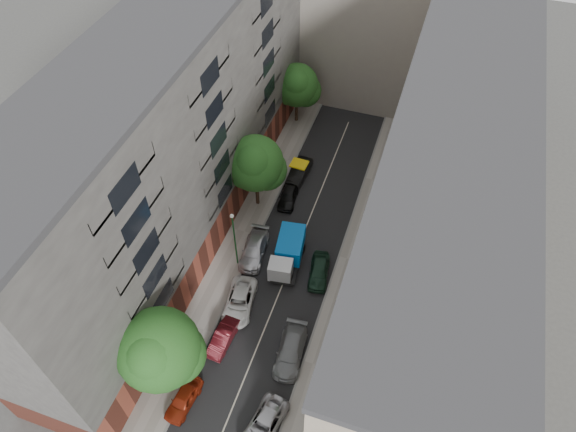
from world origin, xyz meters
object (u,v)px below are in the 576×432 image
at_px(car_left_2, 240,301).
at_px(car_right_1, 291,351).
at_px(car_left_5, 299,172).
at_px(car_right_0, 264,424).
at_px(car_left_1, 223,338).
at_px(lamp_post, 234,235).
at_px(car_right_2, 319,271).
at_px(pedestrian, 367,227).
at_px(tree_far, 297,87).
at_px(car_left_3, 254,250).
at_px(car_left_0, 184,399).
at_px(tarp_truck, 288,253).
at_px(tree_near, 160,352).
at_px(tree_mid, 256,165).
at_px(car_left_4, 288,196).

distance_m(car_left_2, car_right_1, 6.36).
relative_size(car_left_5, car_right_0, 0.98).
bearing_deg(car_left_1, lamp_post, 107.46).
distance_m(car_right_2, pedestrian, 6.84).
relative_size(tree_far, pedestrian, 3.82).
xyz_separation_m(car_left_3, lamp_post, (-1.08, -1.51, 3.56)).
xyz_separation_m(car_left_0, tree_far, (-2.31, 34.92, 4.27)).
bearing_deg(car_left_5, tree_far, 112.79).
bearing_deg(car_left_5, tarp_truck, -73.93).
bearing_deg(car_right_0, pedestrian, 90.91).
relative_size(tree_near, pedestrian, 4.36).
relative_size(car_right_1, lamp_post, 0.75).
relative_size(car_left_0, car_left_3, 0.75).
bearing_deg(car_right_0, tarp_truck, 111.19).
bearing_deg(car_left_0, car_left_2, 90.56).
distance_m(tree_far, lamp_post, 21.68).
distance_m(car_left_0, tree_mid, 21.51).
bearing_deg(car_left_2, car_left_3, 89.17).
bearing_deg(tarp_truck, tree_far, 97.31).
height_order(car_left_0, car_left_1, car_left_0).
bearing_deg(tree_far, car_left_4, -76.05).
relative_size(car_left_1, car_left_4, 0.95).
height_order(car_right_2, tree_mid, tree_mid).
bearing_deg(car_right_0, car_left_1, 145.01).
height_order(car_left_3, car_left_5, car_left_5).
bearing_deg(car_left_4, pedestrian, -18.18).
height_order(car_left_5, car_right_2, car_left_5).
bearing_deg(car_left_2, car_left_4, 81.04).
height_order(tarp_truck, car_left_3, tarp_truck).
bearing_deg(car_right_2, car_right_1, -99.28).
distance_m(car_left_1, car_right_0, 7.81).
bearing_deg(car_left_0, car_left_4, 93.48).
bearing_deg(car_left_0, tree_mid, 100.76).
distance_m(car_right_2, tree_far, 22.69).
relative_size(car_left_5, tree_near, 0.54).
bearing_deg(car_left_1, tree_mid, 103.76).
relative_size(tarp_truck, tree_far, 0.79).
bearing_deg(car_left_0, car_right_2, 71.57).
distance_m(car_left_4, lamp_post, 9.98).
height_order(car_left_0, car_left_5, car_left_5).
relative_size(tarp_truck, car_left_4, 1.43).
bearing_deg(car_right_0, car_left_5, 111.39).
distance_m(tarp_truck, tree_far, 20.99).
height_order(car_left_0, car_left_3, car_left_3).
relative_size(car_left_5, car_right_1, 0.89).
bearing_deg(pedestrian, car_left_0, 86.78).
relative_size(car_left_0, pedestrian, 1.98).
height_order(tree_near, tree_far, tree_near).
xyz_separation_m(tree_mid, lamp_post, (0.83, -7.58, -1.18)).
height_order(tarp_truck, car_right_0, tarp_truck).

